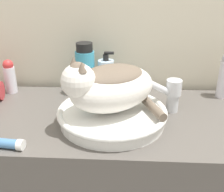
{
  "coord_description": "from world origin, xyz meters",
  "views": [
    {
      "loc": [
        0.06,
        -0.63,
        1.32
      ],
      "look_at": [
        0.01,
        0.2,
        0.95
      ],
      "focal_mm": 45.0,
      "sensor_mm": 36.0,
      "label": 1
    }
  ],
  "objects_px": {
    "soap_pump_bottle": "(106,77)",
    "deodorant_stick": "(10,76)",
    "cat": "(109,85)",
    "mouthwash_bottle": "(85,70)",
    "faucet": "(171,93)"
  },
  "relations": [
    {
      "from": "soap_pump_bottle",
      "to": "deodorant_stick",
      "type": "height_order",
      "value": "soap_pump_bottle"
    },
    {
      "from": "cat",
      "to": "deodorant_stick",
      "type": "distance_m",
      "value": 0.5
    },
    {
      "from": "soap_pump_bottle",
      "to": "mouthwash_bottle",
      "type": "xyz_separation_m",
      "value": [
        -0.08,
        0.0,
        0.03
      ]
    },
    {
      "from": "mouthwash_bottle",
      "to": "cat",
      "type": "bearing_deg",
      "value": -65.24
    },
    {
      "from": "faucet",
      "to": "mouthwash_bottle",
      "type": "xyz_separation_m",
      "value": [
        -0.33,
        0.14,
        0.03
      ]
    },
    {
      "from": "faucet",
      "to": "mouthwash_bottle",
      "type": "height_order",
      "value": "mouthwash_bottle"
    },
    {
      "from": "soap_pump_bottle",
      "to": "faucet",
      "type": "bearing_deg",
      "value": -30.29
    },
    {
      "from": "faucet",
      "to": "deodorant_stick",
      "type": "relative_size",
      "value": 0.95
    },
    {
      "from": "soap_pump_bottle",
      "to": "mouthwash_bottle",
      "type": "distance_m",
      "value": 0.09
    },
    {
      "from": "faucet",
      "to": "mouthwash_bottle",
      "type": "relative_size",
      "value": 0.63
    },
    {
      "from": "faucet",
      "to": "soap_pump_bottle",
      "type": "relative_size",
      "value": 0.74
    },
    {
      "from": "mouthwash_bottle",
      "to": "deodorant_stick",
      "type": "bearing_deg",
      "value": -180.0
    },
    {
      "from": "cat",
      "to": "deodorant_stick",
      "type": "height_order",
      "value": "cat"
    },
    {
      "from": "soap_pump_bottle",
      "to": "deodorant_stick",
      "type": "bearing_deg",
      "value": -180.0
    },
    {
      "from": "soap_pump_bottle",
      "to": "mouthwash_bottle",
      "type": "relative_size",
      "value": 0.85
    }
  ]
}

